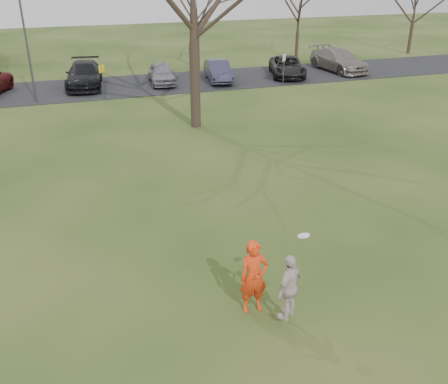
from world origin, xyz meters
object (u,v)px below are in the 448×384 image
Objects in this scene: car_7 at (339,60)px; catching_play at (289,287)px; lamp_post at (25,34)px; car_6 at (287,66)px; car_4 at (162,74)px; car_5 at (218,71)px; player_defender at (253,277)px; car_3 at (84,75)px.

car_7 is 2.48× the size of catching_play.
car_7 is at bearing 6.48° from lamp_post.
car_4 is at bearing -165.86° from car_6.
lamp_post is at bearing 179.97° from car_7.
car_7 is (9.80, 0.55, 0.11)m from car_5.
car_6 is 0.89× the size of car_7.
catching_play reaches higher than car_7.
catching_play is (-11.23, -24.87, 0.33)m from car_6.
player_defender is 23.05m from lamp_post.
car_4 is at bearing -179.38° from car_5.
car_7 is (16.34, 24.65, -0.12)m from player_defender.
car_4 is (5.10, -0.70, -0.11)m from car_3.
car_5 is 5.29m from car_6.
car_5 is at bearing 9.11° from lamp_post.
catching_play is at bearing -76.51° from car_3.
car_6 is at bearing 2.29° from car_3.
catching_play is at bearing -90.46° from car_4.
car_4 is 9.23m from car_6.
lamp_post is (-5.57, 22.16, 3.01)m from player_defender.
catching_play is at bearing -46.80° from player_defender.
car_3 is at bearing 179.80° from car_5.
car_4 is 0.81× the size of car_6.
car_4 is at bearing -1.07° from car_3.
lamp_post is (-12.12, -1.94, 3.24)m from car_5.
car_3 is 2.46× the size of catching_play.
player_defender is at bearing -77.66° from car_3.
player_defender is 0.46× the size of car_5.
car_6 is at bearing 65.70° from catching_play.
catching_play reaches higher than car_4.
car_5 is at bearing 76.54° from catching_play.
car_6 reaches higher than car_4.
car_3 is 26.16m from catching_play.
car_5 is 12.69m from lamp_post.
car_5 is at bearing 176.67° from car_7.
lamp_post is at bearing 105.08° from catching_play.
lamp_post is (-6.17, 22.90, 2.92)m from catching_play.
lamp_post is at bearing 108.26° from player_defender.
player_defender is 0.39× the size of car_6.
car_6 is (14.32, -1.10, -0.11)m from car_3.
car_4 is 3.96m from car_5.
car_6 is 2.21× the size of catching_play.
car_7 is (18.83, -0.59, 0.01)m from car_3.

